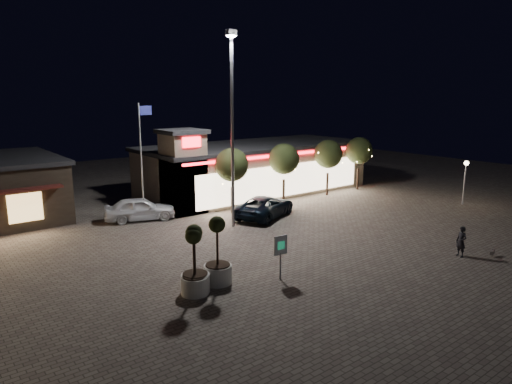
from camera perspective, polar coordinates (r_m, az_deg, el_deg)
ground at (r=23.07m, az=4.57°, el=-9.64°), size 90.00×90.00×0.00m
retail_building at (r=40.19m, az=-0.49°, el=3.03°), size 20.40×8.40×6.10m
floodlight_pole at (r=28.99m, az=-3.00°, el=9.09°), size 0.60×0.40×12.38m
flagpole at (r=31.65m, az=-14.03°, el=4.86°), size 0.95×0.10×8.00m
lamp_post_east at (r=39.29m, az=24.71°, el=2.08°), size 0.36×0.36×3.48m
string_tree_a at (r=32.93m, az=-3.05°, el=3.39°), size 2.42×2.42×4.79m
string_tree_b at (r=35.98m, az=3.52°, el=4.12°), size 2.42×2.42×4.79m
string_tree_c at (r=39.43m, az=9.02°, el=4.69°), size 2.42×2.42×4.79m
string_tree_d at (r=42.41m, az=12.75°, el=5.06°), size 2.42×2.42×4.79m
pickup_truck at (r=32.34m, az=1.13°, el=-1.80°), size 6.08×4.59×1.54m
white_sedan at (r=32.49m, az=-14.30°, el=-2.03°), size 5.13×3.32×1.63m
pedestrian at (r=26.84m, az=24.27°, el=-5.67°), size 0.53×0.68×1.66m
dog at (r=27.75m, az=27.46°, el=-6.66°), size 0.49×0.26×0.26m
planter_left at (r=20.35m, az=-7.62°, el=-9.85°), size 1.26×1.26×3.10m
planter_mid at (r=20.22m, az=-7.69°, el=-10.11°), size 1.22×1.22×2.99m
planter_right at (r=21.17m, az=-4.82°, el=-8.81°), size 1.30×1.30×3.19m
valet_sign at (r=21.38m, az=3.09°, el=-7.12°), size 0.71×0.13×2.14m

